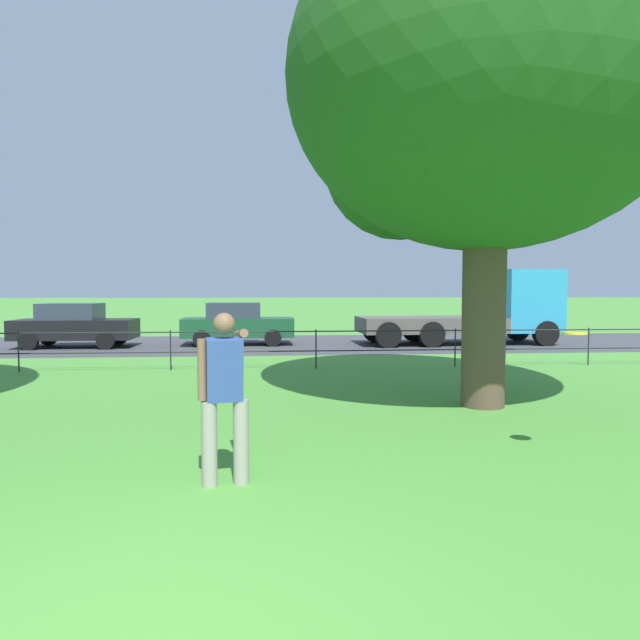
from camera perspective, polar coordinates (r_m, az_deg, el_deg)
name	(u,v)px	position (r m, az deg, el deg)	size (l,w,h in m)	color
street_strip	(254,344)	(20.57, -6.90, -2.48)	(80.00, 7.48, 0.01)	#424247
park_fence	(244,343)	(13.98, -7.87, -2.37)	(32.74, 0.04, 1.00)	#232328
tree_small_lawn	(485,87)	(10.43, 16.75, 22.07)	(6.76, 6.93, 8.41)	brown
person_thrower	(225,392)	(5.73, -9.85, -7.36)	(0.51, 0.82, 1.76)	gray
frisbee	(575,333)	(6.99, 24.88, -1.25)	(0.36, 0.36, 0.03)	yellow
car_black_far_left	(75,325)	(20.99, -24.07, -0.49)	(4.00, 1.82, 1.54)	black
car_dark_green_left	(237,323)	(20.35, -8.56, -0.36)	(4.04, 1.89, 1.54)	#194C2D
flatbed_truck_center	(486,311)	(21.44, 16.82, 0.89)	(7.38, 2.65, 2.75)	#2D99D1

